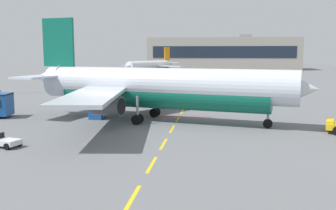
{
  "coord_description": "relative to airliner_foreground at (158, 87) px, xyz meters",
  "views": [
    {
      "loc": [
        22.44,
        -24.64,
        7.96
      ],
      "look_at": [
        17.09,
        18.01,
        2.01
      ],
      "focal_mm": 40.69,
      "sensor_mm": 36.0,
      "label": 1
    }
  ],
  "objects": [
    {
      "name": "uld_cargo_container",
      "position": [
        -7.49,
        0.48,
        -3.15
      ],
      "size": [
        1.69,
        1.65,
        1.6
      ],
      "color": "#194C9E",
      "rests_on": "ground"
    },
    {
      "name": "terminal_satellite",
      "position": [
        9.84,
        141.98,
        3.43
      ],
      "size": [
        69.68,
        22.09,
        16.32
      ],
      "color": "#9E998E",
      "rests_on": "ground"
    },
    {
      "name": "airliner_foreground",
      "position": [
        0.0,
        0.0,
        0.0
      ],
      "size": [
        34.56,
        33.77,
        12.2
      ],
      "color": "silver",
      "rests_on": "ground"
    },
    {
      "name": "ground",
      "position": [
        24.19,
        21.32,
        -3.95
      ],
      "size": [
        400.0,
        400.0,
        0.0
      ],
      "primitive_type": "plane",
      "color": "slate"
    },
    {
      "name": "airliner_mid_left",
      "position": [
        -16.43,
        91.13,
        -0.75
      ],
      "size": [
        25.85,
        27.16,
        9.89
      ],
      "color": "white",
      "rests_on": "ground"
    },
    {
      "name": "apron_paint_markings",
      "position": [
        2.19,
        20.29,
        -3.95
      ],
      "size": [
        8.0,
        98.81,
        0.01
      ],
      "color": "yellow",
      "rests_on": "ground"
    }
  ]
}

